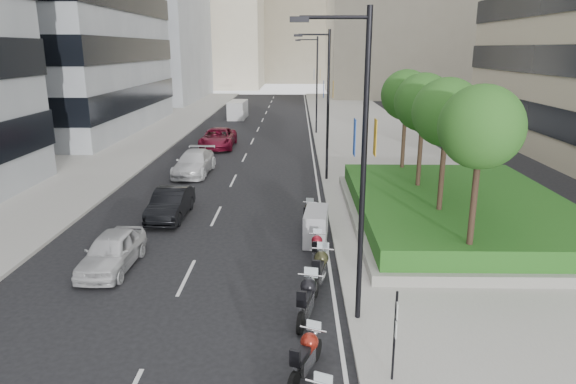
{
  "coord_description": "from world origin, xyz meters",
  "views": [
    {
      "loc": [
        2.45,
        -12.86,
        7.93
      ],
      "look_at": [
        2.08,
        8.28,
        2.0
      ],
      "focal_mm": 32.0,
      "sensor_mm": 36.0,
      "label": 1
    }
  ],
  "objects_px": {
    "motorcycle_1": "(306,356)",
    "car_c": "(194,163)",
    "lamp_post_1": "(326,98)",
    "delivery_van": "(238,111)",
    "lamp_post_0": "(358,157)",
    "car_a": "(112,251)",
    "parking_sign": "(395,331)",
    "motorcycle_3": "(320,269)",
    "motorcycle_4": "(317,248)",
    "motorcycle_6": "(308,214)",
    "lamp_post_2": "(315,80)",
    "car_b": "(171,204)",
    "motorcycle_2": "(307,299)",
    "car_d": "(218,138)",
    "motorcycle_5": "(316,226)"
  },
  "relations": [
    {
      "from": "motorcycle_2",
      "to": "motorcycle_6",
      "type": "xyz_separation_m",
      "value": [
        0.22,
        8.61,
        -0.12
      ]
    },
    {
      "from": "motorcycle_1",
      "to": "car_d",
      "type": "bearing_deg",
      "value": 34.55
    },
    {
      "from": "lamp_post_0",
      "to": "lamp_post_1",
      "type": "xyz_separation_m",
      "value": [
        0.0,
        17.0,
        0.0
      ]
    },
    {
      "from": "parking_sign",
      "to": "motorcycle_3",
      "type": "distance_m",
      "value": 5.72
    },
    {
      "from": "lamp_post_2",
      "to": "delivery_van",
      "type": "distance_m",
      "value": 14.66
    },
    {
      "from": "motorcycle_1",
      "to": "delivery_van",
      "type": "bearing_deg",
      "value": 30.47
    },
    {
      "from": "motorcycle_6",
      "to": "car_b",
      "type": "distance_m",
      "value": 6.69
    },
    {
      "from": "lamp_post_1",
      "to": "delivery_van",
      "type": "xyz_separation_m",
      "value": [
        -8.63,
        29.11,
        -4.12
      ]
    },
    {
      "from": "motorcycle_4",
      "to": "car_c",
      "type": "distance_m",
      "value": 16.0
    },
    {
      "from": "lamp_post_2",
      "to": "car_b",
      "type": "relative_size",
      "value": 2.1
    },
    {
      "from": "lamp_post_2",
      "to": "motorcycle_1",
      "type": "distance_m",
      "value": 37.98
    },
    {
      "from": "lamp_post_2",
      "to": "motorcycle_3",
      "type": "bearing_deg",
      "value": -91.54
    },
    {
      "from": "lamp_post_1",
      "to": "parking_sign",
      "type": "bearing_deg",
      "value": -88.12
    },
    {
      "from": "car_c",
      "to": "delivery_van",
      "type": "height_order",
      "value": "delivery_van"
    },
    {
      "from": "lamp_post_2",
      "to": "motorcycle_3",
      "type": "relative_size",
      "value": 3.89
    },
    {
      "from": "motorcycle_6",
      "to": "delivery_van",
      "type": "distance_m",
      "value": 38.07
    },
    {
      "from": "motorcycle_4",
      "to": "lamp_post_2",
      "type": "bearing_deg",
      "value": 3.87
    },
    {
      "from": "lamp_post_1",
      "to": "motorcycle_4",
      "type": "height_order",
      "value": "lamp_post_1"
    },
    {
      "from": "motorcycle_4",
      "to": "delivery_van",
      "type": "distance_m",
      "value": 42.29
    },
    {
      "from": "lamp_post_0",
      "to": "delivery_van",
      "type": "relative_size",
      "value": 1.84
    },
    {
      "from": "motorcycle_4",
      "to": "lamp_post_0",
      "type": "bearing_deg",
      "value": -162.99
    },
    {
      "from": "lamp_post_1",
      "to": "car_b",
      "type": "bearing_deg",
      "value": -136.73
    },
    {
      "from": "motorcycle_1",
      "to": "motorcycle_6",
      "type": "bearing_deg",
      "value": 20.63
    },
    {
      "from": "lamp_post_0",
      "to": "car_a",
      "type": "relative_size",
      "value": 2.22
    },
    {
      "from": "motorcycle_3",
      "to": "car_d",
      "type": "relative_size",
      "value": 0.4
    },
    {
      "from": "motorcycle_4",
      "to": "car_c",
      "type": "bearing_deg",
      "value": 33.37
    },
    {
      "from": "lamp_post_0",
      "to": "lamp_post_1",
      "type": "relative_size",
      "value": 1.0
    },
    {
      "from": "car_b",
      "to": "car_c",
      "type": "distance_m",
      "value": 9.03
    },
    {
      "from": "lamp_post_1",
      "to": "car_b",
      "type": "distance_m",
      "value": 11.53
    },
    {
      "from": "lamp_post_0",
      "to": "lamp_post_2",
      "type": "relative_size",
      "value": 1.0
    },
    {
      "from": "car_a",
      "to": "car_d",
      "type": "bearing_deg",
      "value": 90.68
    },
    {
      "from": "motorcycle_2",
      "to": "motorcycle_6",
      "type": "height_order",
      "value": "motorcycle_2"
    },
    {
      "from": "motorcycle_6",
      "to": "delivery_van",
      "type": "relative_size",
      "value": 0.4
    },
    {
      "from": "motorcycle_2",
      "to": "delivery_van",
      "type": "bearing_deg",
      "value": 21.47
    },
    {
      "from": "motorcycle_2",
      "to": "motorcycle_5",
      "type": "xyz_separation_m",
      "value": [
        0.49,
        6.45,
        0.05
      ]
    },
    {
      "from": "lamp_post_1",
      "to": "motorcycle_3",
      "type": "distance_m",
      "value": 15.24
    },
    {
      "from": "lamp_post_1",
      "to": "car_d",
      "type": "bearing_deg",
      "value": 126.9
    },
    {
      "from": "car_b",
      "to": "delivery_van",
      "type": "xyz_separation_m",
      "value": [
        -0.85,
        36.43,
        0.24
      ]
    },
    {
      "from": "delivery_van",
      "to": "car_c",
      "type": "bearing_deg",
      "value": -87.62
    },
    {
      "from": "motorcycle_2",
      "to": "car_d",
      "type": "relative_size",
      "value": 0.41
    },
    {
      "from": "motorcycle_2",
      "to": "motorcycle_4",
      "type": "relative_size",
      "value": 1.21
    },
    {
      "from": "lamp_post_2",
      "to": "motorcycle_1",
      "type": "relative_size",
      "value": 4.43
    },
    {
      "from": "lamp_post_2",
      "to": "motorcycle_6",
      "type": "bearing_deg",
      "value": -92.51
    },
    {
      "from": "lamp_post_2",
      "to": "motorcycle_2",
      "type": "height_order",
      "value": "lamp_post_2"
    },
    {
      "from": "motorcycle_6",
      "to": "parking_sign",
      "type": "bearing_deg",
      "value": -161.69
    },
    {
      "from": "motorcycle_4",
      "to": "motorcycle_5",
      "type": "xyz_separation_m",
      "value": [
        0.05,
        2.09,
        0.17
      ]
    },
    {
      "from": "motorcycle_1",
      "to": "car_c",
      "type": "distance_m",
      "value": 22.47
    },
    {
      "from": "parking_sign",
      "to": "car_d",
      "type": "relative_size",
      "value": 0.44
    },
    {
      "from": "car_a",
      "to": "delivery_van",
      "type": "relative_size",
      "value": 0.83
    },
    {
      "from": "motorcycle_1",
      "to": "motorcycle_4",
      "type": "distance_m",
      "value": 7.24
    }
  ]
}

